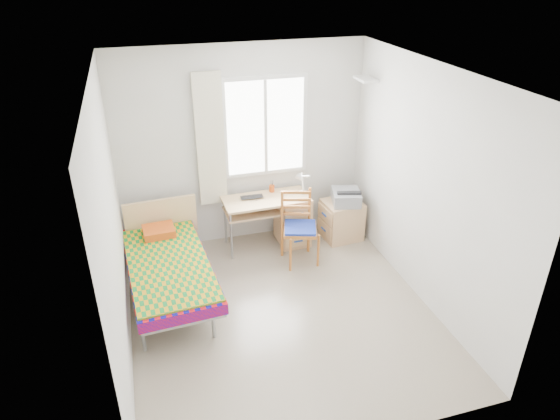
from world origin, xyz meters
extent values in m
plane|color=#BCAD93|center=(0.00, 0.00, 0.00)|extent=(3.50, 3.50, 0.00)
plane|color=white|center=(0.00, 0.00, 2.60)|extent=(3.50, 3.50, 0.00)
plane|color=silver|center=(0.00, 1.75, 1.30)|extent=(3.20, 0.00, 3.20)
plane|color=silver|center=(-1.60, 0.00, 1.30)|extent=(0.00, 3.50, 3.50)
plane|color=silver|center=(1.60, 0.00, 1.30)|extent=(0.00, 3.50, 3.50)
cube|color=white|center=(0.30, 1.73, 1.55)|extent=(1.10, 0.04, 1.30)
cube|color=white|center=(0.30, 1.72, 1.55)|extent=(1.00, 0.02, 1.20)
cube|color=white|center=(0.30, 1.72, 1.55)|extent=(0.04, 0.02, 1.20)
cube|color=beige|center=(-0.42, 1.68, 1.45)|extent=(0.35, 0.05, 1.70)
cube|color=white|center=(1.49, 1.40, 2.15)|extent=(0.20, 0.32, 0.03)
cube|color=#969A9E|center=(-1.13, 0.63, 0.32)|extent=(0.95, 1.91, 0.06)
cube|color=red|center=(-1.13, 0.63, 0.39)|extent=(1.00, 1.93, 0.13)
cube|color=#C58C0D|center=(-1.13, 0.61, 0.46)|extent=(0.97, 1.81, 0.03)
cube|color=tan|center=(-1.13, 1.52, 0.56)|extent=(0.90, 0.11, 0.51)
cube|color=#D75C17|center=(-1.18, 1.25, 0.52)|extent=(0.39, 0.34, 0.09)
cylinder|color=#969A9E|center=(-1.47, -0.20, 0.15)|extent=(0.04, 0.04, 0.30)
cylinder|color=#969A9E|center=(-0.78, 1.45, 0.15)|extent=(0.04, 0.04, 0.30)
cube|color=tan|center=(0.22, 1.41, 0.68)|extent=(1.13, 0.54, 0.03)
cube|color=tan|center=(0.58, 1.41, 0.33)|extent=(0.40, 0.50, 0.67)
cube|color=tan|center=(0.01, 1.41, 0.54)|extent=(0.69, 0.49, 0.02)
cylinder|color=#969A9E|center=(-0.30, 1.21, 0.33)|extent=(0.03, 0.03, 0.67)
cylinder|color=#969A9E|center=(-0.30, 1.62, 0.33)|extent=(0.03, 0.03, 0.67)
cube|color=#AD5521|center=(0.52, 0.91, 0.45)|extent=(0.51, 0.51, 0.04)
cube|color=#1B3097|center=(0.52, 0.91, 0.48)|extent=(0.48, 0.48, 0.04)
cube|color=#AD5521|center=(0.52, 1.10, 0.74)|extent=(0.35, 0.14, 0.40)
cylinder|color=#AD5521|center=(0.33, 0.73, 0.23)|extent=(0.03, 0.03, 0.45)
cylinder|color=#AD5521|center=(0.70, 1.10, 0.46)|extent=(0.04, 0.04, 0.93)
cube|color=tan|center=(1.25, 1.32, 0.27)|extent=(0.53, 0.49, 0.54)
cube|color=tan|center=(1.00, 1.32, 0.39)|extent=(0.05, 0.40, 0.20)
cube|color=tan|center=(1.00, 1.32, 0.17)|extent=(0.05, 0.40, 0.20)
cube|color=gray|center=(1.29, 1.30, 0.62)|extent=(0.45, 0.49, 0.17)
cube|color=black|center=(1.29, 1.30, 0.71)|extent=(0.36, 0.40, 0.02)
imported|color=black|center=(0.04, 1.43, 0.71)|extent=(0.30, 0.20, 0.02)
cylinder|color=#D75C17|center=(0.34, 1.60, 0.74)|extent=(0.08, 0.08, 0.09)
cylinder|color=white|center=(0.72, 1.43, 0.71)|extent=(0.09, 0.09, 0.03)
cylinder|color=white|center=(0.72, 1.43, 0.84)|extent=(0.02, 0.11, 0.25)
cylinder|color=white|center=(0.70, 1.35, 0.98)|extent=(0.12, 0.22, 0.11)
cone|color=white|center=(0.62, 1.25, 1.00)|extent=(0.13, 0.14, 0.12)
imported|color=gray|center=(0.05, 1.45, 0.59)|extent=(0.16, 0.21, 0.02)
camera|label=1|loc=(-1.25, -4.19, 3.54)|focal=32.00mm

